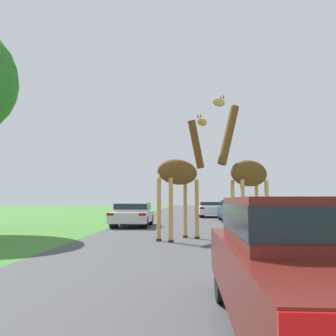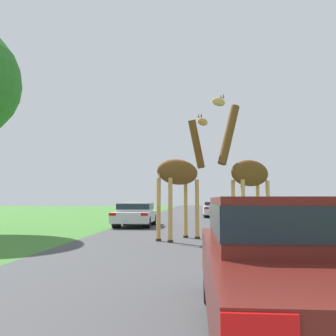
# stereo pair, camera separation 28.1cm
# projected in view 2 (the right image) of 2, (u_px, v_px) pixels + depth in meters

# --- Properties ---
(road) EXTENTS (8.29, 120.00, 0.00)m
(road) POSITION_uv_depth(u_px,v_px,m) (196.00, 217.00, 28.92)
(road) COLOR #424244
(road) RESTS_ON ground
(giraffe_near_road) EXTENTS (2.05, 2.44, 4.72)m
(giraffe_near_road) POSITION_uv_depth(u_px,v_px,m) (181.00, 172.00, 12.64)
(giraffe_near_road) COLOR tan
(giraffe_near_road) RESTS_ON ground
(giraffe_companion) EXTENTS (2.38, 1.99, 5.14)m
(giraffe_companion) POSITION_uv_depth(u_px,v_px,m) (247.00, 171.00, 13.03)
(giraffe_companion) COLOR tan
(giraffe_companion) RESTS_ON ground
(car_lead_maroon) EXTENTS (1.80, 4.34, 1.42)m
(car_lead_maroon) POSITION_uv_depth(u_px,v_px,m) (296.00, 262.00, 3.57)
(car_lead_maroon) COLOR #561914
(car_lead_maroon) RESTS_ON ground
(car_queue_right) EXTENTS (1.99, 3.93, 1.28)m
(car_queue_right) POSITION_uv_depth(u_px,v_px,m) (216.00, 209.00, 28.67)
(car_queue_right) COLOR silver
(car_queue_right) RESTS_ON ground
(car_queue_left) EXTENTS (1.87, 4.07, 1.38)m
(car_queue_left) POSITION_uv_depth(u_px,v_px,m) (238.00, 210.00, 23.05)
(car_queue_left) COLOR navy
(car_queue_left) RESTS_ON ground
(car_far_ahead) EXTENTS (1.87, 4.10, 1.26)m
(car_far_ahead) POSITION_uv_depth(u_px,v_px,m) (136.00, 213.00, 18.75)
(car_far_ahead) COLOR silver
(car_far_ahead) RESTS_ON ground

